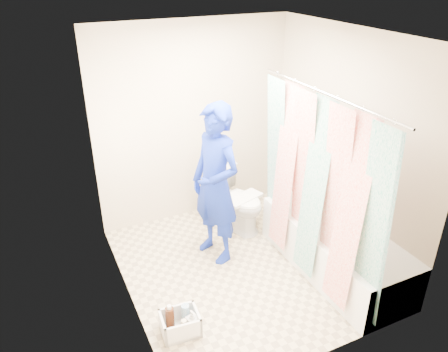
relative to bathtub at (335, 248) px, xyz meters
name	(u,v)px	position (x,y,z in m)	size (l,w,h in m)	color
floor	(243,267)	(-0.85, 0.43, -0.27)	(2.60, 2.60, 0.00)	tan
ceiling	(249,35)	(-0.85, 0.43, 2.13)	(2.40, 2.60, 0.02)	white
wall_back	(194,124)	(-0.85, 1.73, 0.93)	(2.40, 0.02, 2.40)	#BDA791
wall_front	(331,237)	(-0.85, -0.88, 0.93)	(2.40, 0.02, 2.40)	#BDA791
wall_left	(120,192)	(-2.05, 0.43, 0.93)	(0.02, 2.60, 2.40)	#BDA791
wall_right	(346,145)	(0.35, 0.43, 0.93)	(0.02, 2.60, 2.40)	#BDA791
bathtub	(335,248)	(0.00, 0.00, 0.00)	(0.70, 1.75, 0.50)	white
curtain_rod	(326,94)	(-0.33, 0.00, 1.68)	(0.02, 0.02, 1.90)	silver
shower_curtain	(315,191)	(-0.33, 0.00, 0.75)	(0.06, 1.75, 1.80)	white
toilet	(237,199)	(-0.55, 1.17, 0.11)	(0.42, 0.74, 0.75)	silver
tank_lid	(244,198)	(-0.51, 1.06, 0.17)	(0.46, 0.20, 0.04)	white
tank_internals	(223,168)	(-0.65, 1.35, 0.47)	(0.18, 0.09, 0.25)	black
plumber	(216,185)	(-1.01, 0.77, 0.60)	(0.63, 0.42, 1.74)	#1122AB
cleaning_caddy	(181,324)	(-1.76, -0.14, -0.17)	(0.36, 0.30, 0.26)	white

